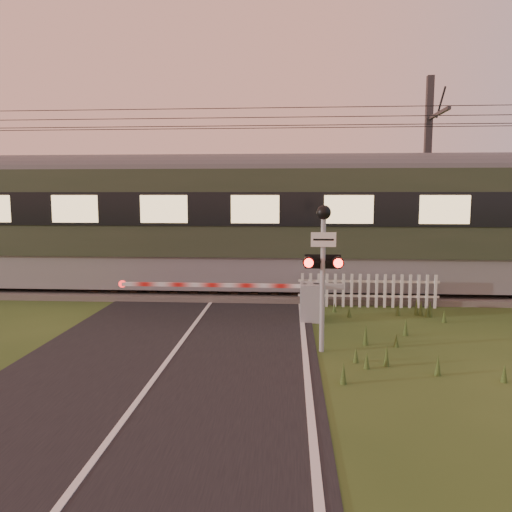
# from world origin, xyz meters

# --- Properties ---
(ground) EXTENTS (160.00, 160.00, 0.00)m
(ground) POSITION_xyz_m (0.00, 0.00, 0.00)
(ground) COLOR #284119
(ground) RESTS_ON ground
(road) EXTENTS (6.00, 140.00, 0.03)m
(road) POSITION_xyz_m (0.02, -0.23, 0.01)
(road) COLOR black
(road) RESTS_ON ground
(track_bed) EXTENTS (140.00, 3.40, 0.39)m
(track_bed) POSITION_xyz_m (0.00, 6.50, 0.07)
(track_bed) COLOR #47423D
(track_bed) RESTS_ON ground
(overhead_wires) EXTENTS (120.00, 0.62, 0.62)m
(overhead_wires) POSITION_xyz_m (0.00, 6.50, 5.72)
(overhead_wires) COLOR black
(overhead_wires) RESTS_ON ground
(boom_gate) EXTENTS (6.04, 0.76, 1.01)m
(boom_gate) POSITION_xyz_m (2.67, 2.96, 0.55)
(boom_gate) COLOR gray
(boom_gate) RESTS_ON ground
(crossing_signal) EXTENTS (0.79, 0.34, 3.09)m
(crossing_signal) POSITION_xyz_m (3.10, 0.27, 2.13)
(crossing_signal) COLOR gray
(crossing_signal) RESTS_ON ground
(picket_fence) EXTENTS (4.12, 0.08, 0.99)m
(picket_fence) POSITION_xyz_m (4.73, 4.60, 0.50)
(picket_fence) COLOR silver
(picket_fence) RESTS_ON ground
(catenary_mast) EXTENTS (0.24, 2.47, 7.54)m
(catenary_mast) POSITION_xyz_m (7.39, 8.73, 3.91)
(catenary_mast) COLOR #2D2D30
(catenary_mast) RESTS_ON ground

